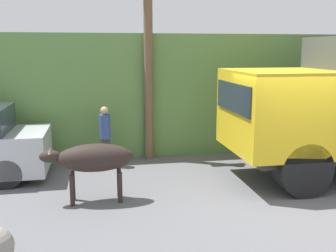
{
  "coord_description": "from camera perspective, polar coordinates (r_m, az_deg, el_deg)",
  "views": [
    {
      "loc": [
        -4.05,
        -6.98,
        3.02
      ],
      "look_at": [
        -2.58,
        0.89,
        1.45
      ],
      "focal_mm": 42.0,
      "sensor_mm": 36.0,
      "label": 1
    }
  ],
  "objects": [
    {
      "name": "hillside_embankment",
      "position": [
        14.28,
        5.95,
        5.83
      ],
      "size": [
        32.0,
        5.8,
        3.44
      ],
      "color": "#608C47",
      "rests_on": "ground_plane"
    },
    {
      "name": "pedestrian_on_hill",
      "position": [
        10.33,
        -9.11,
        -1.02
      ],
      "size": [
        0.33,
        0.33,
        1.57
      ],
      "rotation": [
        0.0,
        0.0,
        3.31
      ],
      "color": "#38332D",
      "rests_on": "ground_plane"
    },
    {
      "name": "brown_cow",
      "position": [
        7.92,
        -10.81,
        -4.7
      ],
      "size": [
        1.82,
        0.56,
        1.19
      ],
      "rotation": [
        0.0,
        0.0,
        -0.12
      ],
      "color": "#2D231E",
      "rests_on": "ground_plane"
    },
    {
      "name": "ground_plane",
      "position": [
        8.62,
        18.52,
        -10.0
      ],
      "size": [
        60.0,
        60.0,
        0.0
      ],
      "primitive_type": "plane",
      "color": "slate"
    },
    {
      "name": "utility_pole",
      "position": [
        10.67,
        -2.87,
        9.74
      ],
      "size": [
        0.9,
        0.24,
        5.32
      ],
      "color": "brown",
      "rests_on": "ground_plane"
    }
  ]
}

